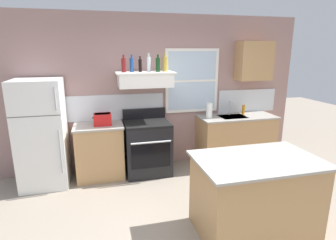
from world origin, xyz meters
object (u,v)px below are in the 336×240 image
object	(u,v)px
bottle_balsamic_dark	(140,65)
bottle_champagne_gold_foil	(165,64)
stove_range	(147,147)
dish_soap_bottle	(243,110)
bottle_blue_liqueur	(132,65)
toaster	(103,119)
refrigerator	(42,134)
bottle_dark_green_wine	(158,65)
bottle_clear_tall	(149,64)
paper_towel_roll	(209,110)
kitchen_island	(255,195)
bottle_red_label_wine	(124,65)

from	to	relation	value
bottle_balsamic_dark	bottle_champagne_gold_foil	xyz separation A→B (m)	(0.41, -0.03, 0.02)
stove_range	dish_soap_bottle	world-z (taller)	same
stove_range	bottle_blue_liqueur	xyz separation A→B (m)	(-0.21, 0.13, 1.40)
bottle_blue_liqueur	bottle_champagne_gold_foil	xyz separation A→B (m)	(0.55, -0.02, 0.01)
bottle_champagne_gold_foil	toaster	bearing A→B (deg)	-174.43
refrigerator	bottle_dark_green_wine	size ratio (longest dim) A/B	6.02
dish_soap_bottle	bottle_dark_green_wine	bearing A→B (deg)	-177.20
toaster	dish_soap_bottle	xyz separation A→B (m)	(2.61, 0.13, -0.01)
bottle_clear_tall	paper_towel_roll	size ratio (longest dim) A/B	1.11
bottle_balsamic_dark	bottle_clear_tall	world-z (taller)	bottle_clear_tall
kitchen_island	bottle_balsamic_dark	bearing A→B (deg)	116.22
refrigerator	dish_soap_bottle	bearing A→B (deg)	2.60
dish_soap_bottle	kitchen_island	world-z (taller)	dish_soap_bottle
bottle_balsamic_dark	paper_towel_roll	world-z (taller)	bottle_balsamic_dark
toaster	bottle_balsamic_dark	size ratio (longest dim) A/B	1.18
bottle_dark_green_wine	paper_towel_roll	xyz separation A→B (m)	(0.93, -0.02, -0.82)
bottle_balsamic_dark	paper_towel_roll	bearing A→B (deg)	-4.87
bottle_blue_liqueur	dish_soap_bottle	bearing A→B (deg)	0.21
refrigerator	bottle_clear_tall	xyz separation A→B (m)	(1.71, 0.10, 1.03)
stove_range	bottle_red_label_wine	world-z (taller)	bottle_red_label_wine
stove_range	dish_soap_bottle	bearing A→B (deg)	4.18
toaster	bottle_dark_green_wine	xyz separation A→B (m)	(0.94, 0.05, 0.85)
refrigerator	bottle_red_label_wine	distance (m)	1.66
bottle_clear_tall	paper_towel_roll	xyz separation A→B (m)	(1.08, -0.04, -0.83)
refrigerator	dish_soap_bottle	world-z (taller)	refrigerator
bottle_red_label_wine	kitchen_island	bearing A→B (deg)	-57.29
bottle_red_label_wine	bottle_champagne_gold_foil	bearing A→B (deg)	1.68
bottle_blue_liqueur	refrigerator	bearing A→B (deg)	-173.95
toaster	bottle_clear_tall	size ratio (longest dim) A/B	0.99
bottle_champagne_gold_foil	dish_soap_bottle	distance (m)	1.77
toaster	bottle_balsamic_dark	xyz separation A→B (m)	(0.66, 0.13, 0.84)
paper_towel_roll	kitchen_island	world-z (taller)	paper_towel_roll
toaster	bottle_champagne_gold_foil	xyz separation A→B (m)	(1.07, 0.10, 0.86)
bottle_balsamic_dark	kitchen_island	xyz separation A→B (m)	(1.00, -2.03, -1.39)
bottle_red_label_wine	dish_soap_bottle	world-z (taller)	bottle_red_label_wine
bottle_dark_green_wine	dish_soap_bottle	xyz separation A→B (m)	(1.67, 0.08, -0.86)
bottle_red_label_wine	bottle_champagne_gold_foil	world-z (taller)	bottle_champagne_gold_foil
kitchen_island	dish_soap_bottle	bearing A→B (deg)	64.89
dish_soap_bottle	bottle_clear_tall	bearing A→B (deg)	-178.25
stove_range	kitchen_island	world-z (taller)	stove_range
dish_soap_bottle	bottle_balsamic_dark	bearing A→B (deg)	179.90
paper_towel_roll	stove_range	bearing A→B (deg)	-178.13
paper_towel_roll	bottle_clear_tall	bearing A→B (deg)	177.65
bottle_balsamic_dark	paper_towel_roll	size ratio (longest dim) A/B	0.93
bottle_red_label_wine	bottle_blue_liqueur	size ratio (longest dim) A/B	1.00
stove_range	bottle_champagne_gold_foil	bearing A→B (deg)	17.97
bottle_blue_liqueur	bottle_champagne_gold_foil	bearing A→B (deg)	-1.92
bottle_red_label_wine	bottle_blue_liqueur	distance (m)	0.14
bottle_red_label_wine	bottle_champagne_gold_foil	xyz separation A→B (m)	(0.69, 0.02, 0.01)
stove_range	bottle_champagne_gold_foil	world-z (taller)	bottle_champagne_gold_foil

